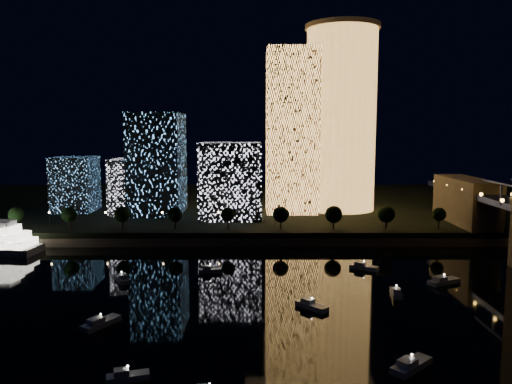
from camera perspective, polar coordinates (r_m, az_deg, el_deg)
The scene contains 9 objects.
ground at distance 108.48m, azimuth 10.93°, elevation -15.98°, with size 520.00×520.00×0.00m, color black.
far_bank at distance 261.64m, azimuth 4.19°, elevation -1.63°, with size 420.00×160.00×5.00m, color black.
seawall at distance 185.49m, azimuth 6.04°, elevation -5.62°, with size 420.00×6.00×3.00m, color #6B5E4C.
tower_cylindrical at distance 236.37m, azimuth 9.65°, elevation 8.27°, with size 34.00×34.00×84.47m.
tower_rectangular at distance 227.38m, azimuth 4.11°, elevation 6.91°, with size 22.92×22.92×72.92m, color #FFB051.
midrise_blocks at distance 224.75m, azimuth -10.69°, elevation 1.95°, with size 94.45×39.42×44.69m.
motorboats at distance 122.13m, azimuth 3.69°, elevation -12.76°, with size 97.94×78.15×2.78m.
esplanade_trees at distance 188.68m, azimuth -2.65°, elevation -2.59°, with size 165.45×6.57×8.78m.
street_lamps at distance 195.16m, azimuth -4.30°, elevation -2.71°, with size 132.70×0.70×5.65m.
Camera 1 is at (-20.18, -97.79, 42.40)m, focal length 35.00 mm.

